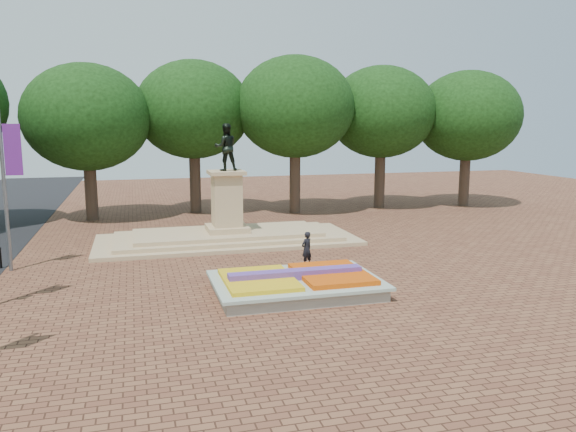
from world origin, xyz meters
name	(u,v)px	position (x,y,z in m)	size (l,w,h in m)	color
ground	(259,281)	(0.00, 0.00, 0.00)	(90.00, 90.00, 0.00)	brown
flower_bed	(297,283)	(1.03, -2.00, 0.38)	(6.30, 4.30, 0.91)	gray
monument	(227,226)	(0.00, 8.00, 0.88)	(14.00, 6.00, 6.40)	tan
tree_row_back	(235,120)	(2.33, 18.00, 6.67)	(44.80, 8.80, 10.43)	#392C1F
pedestrian	(307,249)	(2.60, 1.77, 0.80)	(0.58, 0.38, 1.60)	black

